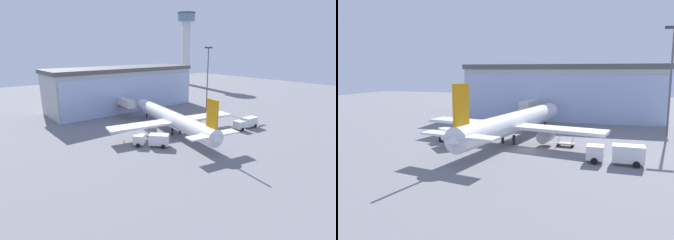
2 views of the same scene
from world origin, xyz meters
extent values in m
plane|color=slate|center=(0.00, 0.00, 0.00)|extent=(240.00, 240.00, 0.00)
cube|color=#B1B1B1|center=(0.00, 37.07, 6.32)|extent=(48.88, 17.71, 12.64)
cube|color=#AABCE3|center=(0.35, 29.13, 5.69)|extent=(47.24, 2.40, 11.38)
cube|color=#525252|center=(0.00, 37.07, 13.24)|extent=(49.85, 18.06, 1.20)
cube|color=beige|center=(-5.49, 25.91, 4.27)|extent=(3.38, 11.62, 2.40)
cube|color=red|center=(-5.49, 25.91, 3.22)|extent=(3.42, 11.63, 0.30)
cylinder|color=#4C4C51|center=(-5.04, 30.18, 1.53)|extent=(0.70, 0.70, 3.07)
cylinder|color=silver|center=(59.16, 72.06, 17.15)|extent=(4.76, 4.76, 34.31)
cylinder|color=slate|center=(59.16, 72.06, 36.31)|extent=(9.36, 9.36, 4.00)
cylinder|color=#3F3F44|center=(59.16, 72.06, 38.61)|extent=(9.83, 9.83, 0.60)
cylinder|color=#59595E|center=(22.58, 19.12, 9.93)|extent=(0.36, 0.36, 19.85)
cube|color=#333338|center=(22.58, 19.12, 20.10)|extent=(3.20, 0.40, 0.50)
cylinder|color=silver|center=(-3.58, 5.75, 3.39)|extent=(9.34, 35.55, 3.58)
cone|color=silver|center=(-0.68, 23.23, 3.39)|extent=(4.03, 3.55, 3.58)
cone|color=silver|center=(-6.48, -11.73, 3.39)|extent=(3.84, 4.47, 3.22)
cube|color=silver|center=(-3.87, 4.00, 3.03)|extent=(32.38, 9.41, 0.50)
cube|color=silver|center=(-6.32, -10.74, 3.93)|extent=(11.24, 4.17, 0.30)
cube|color=orange|center=(-6.24, -10.25, 7.92)|extent=(0.88, 3.22, 5.46)
cylinder|color=gray|center=(-9.81, 5.50, 1.68)|extent=(2.60, 3.50, 2.10)
cylinder|color=gray|center=(2.23, 3.50, 1.68)|extent=(2.60, 3.50, 2.10)
cylinder|color=black|center=(-5.09, 3.19, 0.80)|extent=(0.50, 0.50, 1.60)
cylinder|color=black|center=(-2.97, 2.84, 0.80)|extent=(0.50, 0.50, 1.60)
cylinder|color=black|center=(-1.17, 20.28, 0.80)|extent=(0.40, 0.40, 1.60)
cube|color=silver|center=(-15.05, 1.78, 1.40)|extent=(3.11, 3.11, 1.90)
cube|color=white|center=(-12.08, -1.18, 1.55)|extent=(4.39, 4.38, 2.20)
cylinder|color=black|center=(-15.83, 1.01, 0.45)|extent=(0.85, 0.85, 0.90)
cylinder|color=black|center=(-14.28, 2.56, 0.45)|extent=(0.85, 0.85, 0.90)
cylinder|color=black|center=(-12.15, -2.67, 0.45)|extent=(0.85, 0.85, 0.90)
cylinder|color=black|center=(-10.60, -1.11, 0.45)|extent=(0.85, 0.85, 0.90)
cube|color=silver|center=(10.47, -4.05, 1.40)|extent=(2.23, 2.23, 1.90)
cube|color=white|center=(14.67, -4.11, 1.55)|extent=(4.03, 2.26, 2.20)
cylinder|color=black|center=(10.45, -5.15, 0.45)|extent=(0.90, 0.31, 0.90)
cylinder|color=black|center=(10.49, -2.95, 0.45)|extent=(0.90, 0.31, 0.90)
cylinder|color=black|center=(15.65, -5.23, 0.45)|extent=(0.90, 0.31, 0.90)
cylinder|color=black|center=(15.69, -3.03, 0.45)|extent=(0.90, 0.31, 0.90)
cube|color=#9E998C|center=(5.45, 4.24, 0.52)|extent=(2.87, 1.73, 0.16)
cylinder|color=black|center=(6.61, 4.91, 0.22)|extent=(0.45, 0.14, 0.44)
cylinder|color=#9E998C|center=(6.61, 4.91, 1.05)|extent=(0.08, 0.08, 0.90)
cylinder|color=black|center=(6.54, 3.47, 0.22)|extent=(0.45, 0.14, 0.44)
cylinder|color=#9E998C|center=(6.54, 3.47, 1.05)|extent=(0.08, 0.08, 0.90)
cylinder|color=black|center=(4.37, 5.01, 0.22)|extent=(0.45, 0.14, 0.44)
cylinder|color=#9E998C|center=(4.37, 5.01, 1.05)|extent=(0.08, 0.08, 0.90)
cylinder|color=black|center=(4.30, 3.57, 0.22)|extent=(0.45, 0.14, 0.44)
cylinder|color=#9E998C|center=(4.30, 3.57, 1.05)|extent=(0.08, 0.08, 0.90)
cone|color=orange|center=(-3.65, -3.44, 0.28)|extent=(0.36, 0.36, 0.55)
cone|color=orange|center=(-16.78, 5.24, 0.28)|extent=(0.36, 0.36, 0.55)
camera|label=1|loc=(-41.77, -42.93, 19.61)|focal=28.00mm
camera|label=2|loc=(12.27, -48.53, 12.24)|focal=35.00mm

